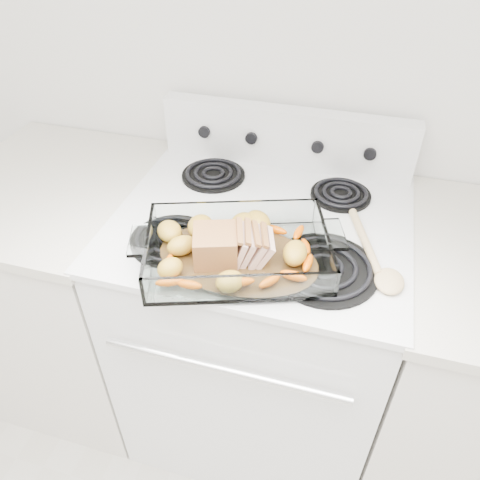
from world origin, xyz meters
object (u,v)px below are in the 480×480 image
(counter_right, at_px, (472,379))
(pork_roast, at_px, (227,244))
(electric_range, at_px, (258,328))
(baking_dish, at_px, (238,254))
(counter_left, at_px, (79,291))

(counter_right, xyz_separation_m, pork_roast, (-0.70, -0.19, 0.52))
(electric_range, height_order, counter_right, electric_range)
(electric_range, bearing_deg, baking_dish, -93.27)
(counter_right, bearing_deg, counter_left, 180.00)
(baking_dish, distance_m, pork_roast, 0.04)
(baking_dish, bearing_deg, pork_roast, 161.22)
(electric_range, xyz_separation_m, counter_right, (0.66, -0.00, -0.02))
(electric_range, distance_m, counter_left, 0.67)
(counter_left, xyz_separation_m, pork_roast, (0.63, -0.19, 0.52))
(electric_range, height_order, counter_left, electric_range)
(pork_roast, bearing_deg, baking_dish, 1.90)
(counter_left, relative_size, baking_dish, 2.25)
(counter_right, distance_m, pork_roast, 0.90)
(electric_range, xyz_separation_m, baking_dish, (-0.01, -0.19, 0.48))
(electric_range, distance_m, pork_roast, 0.55)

